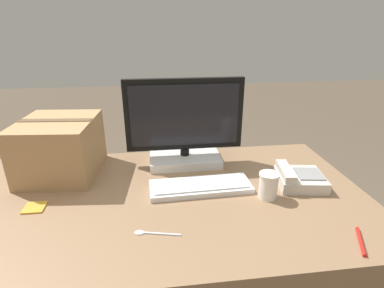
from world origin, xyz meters
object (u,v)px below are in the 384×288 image
(spoon, at_px, (150,233))
(pen_marker, at_px, (361,241))
(paper_cup_right, at_px, (268,185))
(monitor, at_px, (185,130))
(cardboard_box, at_px, (60,147))
(sticky_note_pad, at_px, (35,207))
(desk_phone, at_px, (299,178))
(keyboard, at_px, (201,186))

(spoon, relative_size, pen_marker, 1.22)
(paper_cup_right, bearing_deg, spoon, -160.48)
(monitor, xyz_separation_m, cardboard_box, (-0.57, -0.03, -0.04))
(cardboard_box, relative_size, sticky_note_pad, 5.07)
(desk_phone, distance_m, cardboard_box, 1.06)
(paper_cup_right, relative_size, spoon, 0.68)
(monitor, distance_m, keyboard, 0.31)
(desk_phone, bearing_deg, cardboard_box, 175.09)
(pen_marker, height_order, sticky_note_pad, pen_marker)
(monitor, xyz_separation_m, pen_marker, (0.49, -0.65, -0.16))
(monitor, relative_size, sticky_note_pad, 7.38)
(monitor, bearing_deg, pen_marker, -53.13)
(desk_phone, relative_size, sticky_note_pad, 2.84)
(keyboard, xyz_separation_m, sticky_note_pad, (-0.64, -0.06, -0.01))
(keyboard, xyz_separation_m, paper_cup_right, (0.25, -0.10, 0.04))
(sticky_note_pad, bearing_deg, paper_cup_right, -2.38)
(keyboard, bearing_deg, sticky_note_pad, -176.81)
(cardboard_box, xyz_separation_m, pen_marker, (1.05, -0.62, -0.12))
(paper_cup_right, height_order, sticky_note_pad, paper_cup_right)
(monitor, distance_m, spoon, 0.57)
(pen_marker, relative_size, sticky_note_pad, 1.70)
(pen_marker, bearing_deg, desk_phone, 30.62)
(keyboard, bearing_deg, pen_marker, -42.76)
(desk_phone, distance_m, paper_cup_right, 0.19)
(keyboard, bearing_deg, cardboard_box, 157.12)
(keyboard, relative_size, sticky_note_pad, 5.67)
(paper_cup_right, distance_m, cardboard_box, 0.92)
(paper_cup_right, distance_m, spoon, 0.49)
(cardboard_box, bearing_deg, desk_phone, -13.45)
(pen_marker, bearing_deg, spoon, 104.79)
(desk_phone, relative_size, paper_cup_right, 2.01)
(cardboard_box, distance_m, sticky_note_pad, 0.31)
(keyboard, bearing_deg, spoon, -130.83)
(sticky_note_pad, bearing_deg, pen_marker, -16.84)
(cardboard_box, relative_size, pen_marker, 2.99)
(paper_cup_right, bearing_deg, keyboard, 159.31)
(spoon, distance_m, sticky_note_pad, 0.47)
(spoon, height_order, cardboard_box, cardboard_box)
(monitor, distance_m, sticky_note_pad, 0.70)
(monitor, bearing_deg, cardboard_box, -176.52)
(desk_phone, xyz_separation_m, spoon, (-0.63, -0.24, -0.03))
(cardboard_box, bearing_deg, pen_marker, -30.34)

